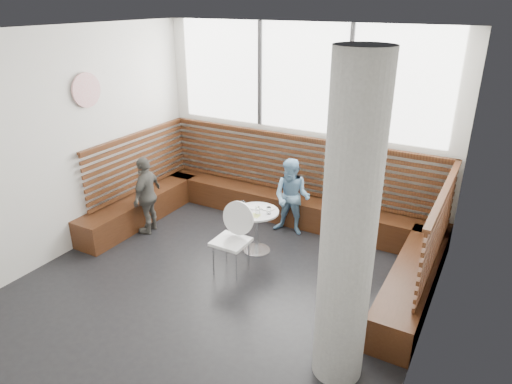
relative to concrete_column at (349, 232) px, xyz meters
The scene contains 15 objects.
room 1.95m from the concrete_column, 161.90° to the left, with size 5.00×5.00×3.20m.
booth 3.24m from the concrete_column, 127.94° to the left, with size 5.00×2.50×1.44m.
concrete_column is the anchor object (origin of this frame).
wall_art 4.48m from the concrete_column, 166.94° to the left, with size 0.50×0.50×0.03m, color white.
cafe_table 2.76m from the concrete_column, 138.33° to the left, with size 0.65×0.65×0.67m.
cafe_chair 2.40m from the concrete_column, 150.67° to the left, with size 0.48×0.47×1.00m.
adult_man 1.93m from the concrete_column, 103.69° to the left, with size 1.06×0.61×1.64m, color #525A3C.
child_back 3.14m from the concrete_column, 124.40° to the left, with size 0.61×0.47×1.25m, color #79ABD3.
child_left 4.08m from the concrete_column, 159.55° to the left, with size 0.74×0.31×1.27m, color #57554F.
plate_near 2.80m from the concrete_column, 137.75° to the left, with size 0.21×0.21×0.01m, color white.
plate_far 2.72m from the concrete_column, 134.09° to the left, with size 0.22×0.22×0.02m, color white.
glass_left 2.80m from the concrete_column, 141.94° to the left, with size 0.07×0.07×0.12m, color white.
glass_mid 2.56m from the concrete_column, 138.81° to the left, with size 0.07×0.07×0.11m, color white.
glass_right 2.53m from the concrete_column, 135.10° to the left, with size 0.07×0.07×0.10m, color white.
menu_card 2.57m from the concrete_column, 140.53° to the left, with size 0.19×0.13×0.00m, color #A5C64C.
Camera 1 is at (2.89, -4.15, 3.53)m, focal length 32.00 mm.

